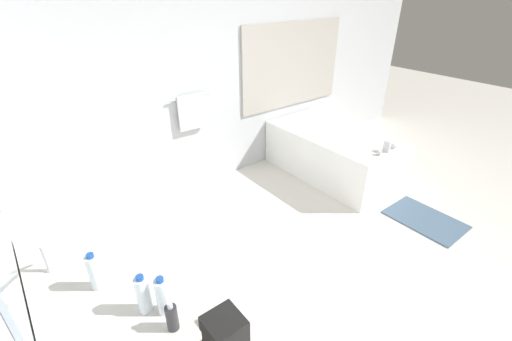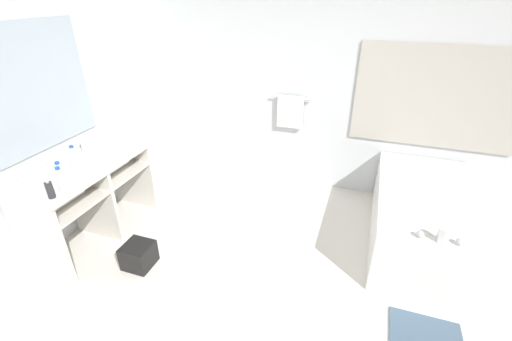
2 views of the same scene
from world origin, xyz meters
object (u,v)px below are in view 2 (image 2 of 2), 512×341
object	(u,v)px
water_bottle_3	(61,175)
soap_dispenser	(50,190)
bathtub	(423,216)
water_bottle_1	(74,158)
waste_bin	(139,255)
water_bottle_2	(61,180)

from	to	relation	value
water_bottle_3	soap_dispenser	size ratio (longest dim) A/B	1.35
bathtub	water_bottle_3	size ratio (longest dim) A/B	7.45
water_bottle_1	water_bottle_3	size ratio (longest dim) A/B	1.00
waste_bin	soap_dispenser	bearing A→B (deg)	-145.27
water_bottle_3	soap_dispenser	bearing A→B (deg)	-71.40
water_bottle_2	water_bottle_3	xyz separation A→B (m)	(-0.07, 0.07, 0.00)
water_bottle_1	water_bottle_2	xyz separation A→B (m)	(0.21, -0.36, -0.00)
water_bottle_2	soap_dispenser	xyz separation A→B (m)	(-0.01, -0.11, -0.03)
bathtub	soap_dispenser	bearing A→B (deg)	-152.77
water_bottle_3	waste_bin	xyz separation A→B (m)	(0.51, 0.13, -0.85)
waste_bin	bathtub	bearing A→B (deg)	25.77
water_bottle_1	bathtub	bearing A→B (deg)	18.44
soap_dispenser	waste_bin	bearing A→B (deg)	34.73
water_bottle_1	soap_dispenser	world-z (taller)	water_bottle_1
bathtub	water_bottle_2	world-z (taller)	water_bottle_2
bathtub	water_bottle_3	xyz separation A→B (m)	(-3.02, -1.35, 0.63)
soap_dispenser	waste_bin	xyz separation A→B (m)	(0.45, 0.31, -0.81)
soap_dispenser	waste_bin	distance (m)	0.98
water_bottle_2	water_bottle_3	world-z (taller)	water_bottle_3
soap_dispenser	water_bottle_3	bearing A→B (deg)	108.60
water_bottle_1	water_bottle_3	world-z (taller)	same
water_bottle_3	water_bottle_1	bearing A→B (deg)	115.84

